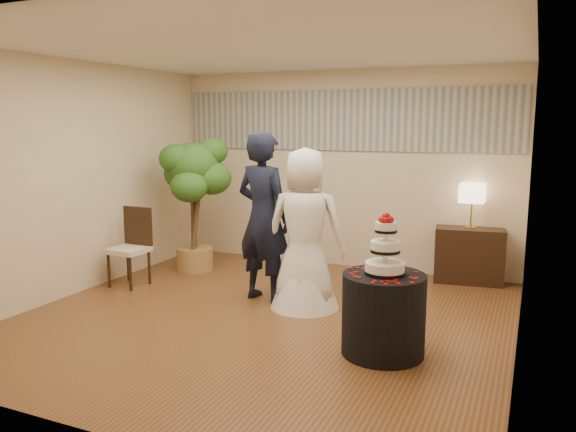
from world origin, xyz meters
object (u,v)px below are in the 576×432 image
at_px(ficus_tree, 193,204).
at_px(table_lamp, 472,206).
at_px(wedding_cake, 385,244).
at_px(side_chair, 128,248).
at_px(groom, 264,217).
at_px(bride, 305,229).
at_px(console, 469,255).
at_px(cake_table, 383,314).

bearing_deg(ficus_tree, table_lamp, 14.43).
xyz_separation_m(wedding_cake, side_chair, (-3.51, 0.80, -0.52)).
distance_m(groom, bride, 0.55).
relative_size(wedding_cake, ficus_tree, 0.29).
height_order(groom, bride, groom).
bearing_deg(side_chair, table_lamp, 28.23).
xyz_separation_m(console, table_lamp, (0.00, 0.00, 0.65)).
xyz_separation_m(bride, table_lamp, (1.57, 1.79, 0.11)).
relative_size(console, ficus_tree, 0.45).
bearing_deg(ficus_tree, side_chair, -108.90).
distance_m(cake_table, table_lamp, 2.83).
xyz_separation_m(cake_table, table_lamp, (0.44, 2.72, 0.64)).
height_order(console, table_lamp, table_lamp).
height_order(groom, side_chair, groom).
bearing_deg(table_lamp, side_chair, -154.06).
bearing_deg(console, groom, -148.34).
distance_m(wedding_cake, console, 2.83).
bearing_deg(console, side_chair, -161.79).
bearing_deg(wedding_cake, side_chair, 167.16).
bearing_deg(bride, ficus_tree, -32.65).
bearing_deg(cake_table, console, 80.86).
distance_m(cake_table, console, 2.75).
bearing_deg(groom, side_chair, 18.23).
height_order(console, side_chair, side_chair).
height_order(groom, ficus_tree, groom).
height_order(cake_table, ficus_tree, ficus_tree).
distance_m(table_lamp, ficus_tree, 3.72).
relative_size(groom, bride, 1.10).
relative_size(groom, table_lamp, 3.41).
xyz_separation_m(bride, ficus_tree, (-2.03, 0.86, 0.05)).
bearing_deg(wedding_cake, groom, 149.63).
height_order(groom, console, groom).
bearing_deg(bride, groom, -15.38).
distance_m(wedding_cake, side_chair, 3.64).
height_order(groom, table_lamp, groom).
height_order(wedding_cake, ficus_tree, ficus_tree).
bearing_deg(groom, table_lamp, -128.08).
bearing_deg(bride, cake_table, 131.12).
bearing_deg(bride, console, -140.96).
relative_size(bride, side_chair, 1.81).
distance_m(table_lamp, side_chair, 4.42).
bearing_deg(table_lamp, console, 0.00).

